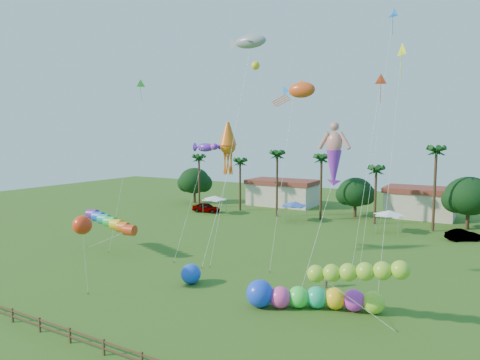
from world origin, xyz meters
The scene contains 22 objects.
ground centered at (0.00, 0.00, 0.00)m, with size 160.00×160.00×0.00m, color #285116.
tree_line centered at (3.57, 44.00, 4.28)m, with size 69.46×8.91×11.00m.
buildings_row centered at (-3.09, 50.00, 2.00)m, with size 35.00×7.00×4.00m.
tent_row centered at (-6.00, 36.33, 2.75)m, with size 31.00×4.00×0.60m.
fence centered at (0.00, -6.00, 0.61)m, with size 36.12×0.12×1.00m.
car_a centered at (-22.13, 36.57, 0.81)m, with size 1.91×4.75×1.62m, color #4C4C54.
car_b centered at (16.93, 36.06, 0.70)m, with size 1.48×4.25×1.40m, color #4C4C54.
spectator_b centered at (7.47, 11.60, 0.84)m, with size 0.81×0.63×1.68m, color gray.
caterpillar_inflatable centered at (7.95, 6.55, 0.87)m, with size 9.90×5.28×2.08m.
blue_ball centered at (-2.98, 6.55, 0.88)m, with size 1.76×1.76×1.76m, color blue.
rainbow_tube centered at (-15.28, 9.57, 3.06)m, with size 9.68×1.53×3.64m.
green_worm centered at (8.87, 5.49, 3.15)m, with size 8.97×1.49×3.90m.
orange_ball_kite centered at (-9.22, 0.34, 5.70)m, with size 1.94×1.94×6.48m.
merman_kite centered at (7.38, 13.65, 10.96)m, with size 2.66×5.37×13.63m.
fish_kite centered at (2.90, 17.06, 17.40)m, with size 4.33×5.56×18.27m.
shark_kite centered at (-3.15, 17.59, 22.75)m, with size 5.13×8.05×23.63m.
squid_kite centered at (-4.70, 15.55, 11.83)m, with size 2.01×6.00×14.47m.
lobster_kite centered at (-7.05, 14.76, 11.71)m, with size 3.72×5.37×12.37m.
delta_kite_red centered at (9.88, 19.38, 17.89)m, with size 1.92×4.57×18.79m.
delta_kite_yellow centered at (12.50, 14.66, 19.53)m, with size 1.16×4.47×20.47m.
delta_kite_green centered at (-16.07, 14.73, 18.49)m, with size 1.35×5.37×19.44m.
delta_kite_blue centered at (10.46, 20.93, 24.00)m, with size 2.23×3.87×25.14m.
Camera 1 is at (19.03, -22.74, 12.86)m, focal length 32.00 mm.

